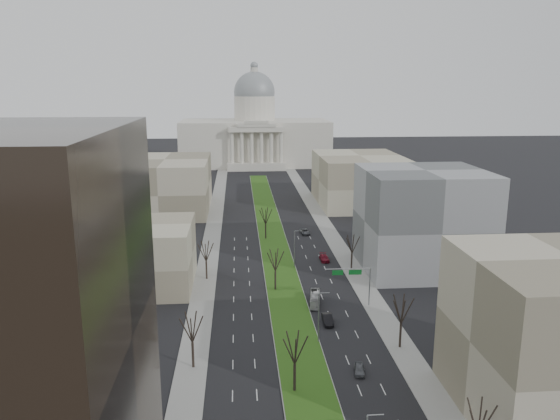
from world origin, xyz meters
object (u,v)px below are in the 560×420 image
car_black (328,319)px  box_van (315,299)px  car_grey_near (359,369)px  car_grey_far (305,232)px  car_red (324,258)px

car_black → box_van: (-1.04, 9.34, 0.29)m
car_grey_near → car_black: size_ratio=0.79×
car_grey_near → car_grey_far: size_ratio=0.76×
car_black → car_red: (5.18, 36.57, -0.08)m
car_red → car_grey_far: bearing=93.4°
car_grey_near → box_van: size_ratio=0.49×
car_red → car_black: bearing=-98.8°
box_van → car_black: bearing=-74.6°
car_grey_near → car_grey_far: 80.14m
box_van → car_red: bearing=86.2°
car_grey_near → car_red: car_red is taller
car_grey_far → box_van: 52.83m
car_grey_far → box_van: bearing=-100.4°
car_black → car_grey_far: (3.34, 61.98, -0.10)m
car_grey_near → car_grey_far: car_grey_far is taller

